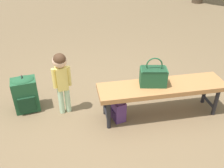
% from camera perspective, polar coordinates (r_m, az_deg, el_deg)
% --- Properties ---
extents(ground_plane, '(40.00, 40.00, 0.00)m').
position_cam_1_polar(ground_plane, '(3.20, 0.19, -8.21)').
color(ground_plane, brown).
rests_on(ground_plane, ground).
extents(park_bench, '(1.64, 0.62, 0.45)m').
position_cam_1_polar(park_bench, '(3.12, 11.51, -1.13)').
color(park_bench, '#9E6B3D').
rests_on(park_bench, ground).
extents(handbag, '(0.33, 0.20, 0.37)m').
position_cam_1_polar(handbag, '(3.01, 9.56, 1.88)').
color(handbag, '#1E4C2D').
rests_on(handbag, park_bench).
extents(child_standing, '(0.22, 0.17, 0.86)m').
position_cam_1_polar(child_standing, '(3.07, -11.68, 2.10)').
color(child_standing, '#B2D8B2').
rests_on(child_standing, ground).
extents(backpack_large, '(0.36, 0.33, 0.52)m').
position_cam_1_polar(backpack_large, '(3.42, -19.47, -1.96)').
color(backpack_large, '#1E4C2D').
rests_on(backpack_large, ground).
extents(backpack_small, '(0.21, 0.23, 0.32)m').
position_cam_1_polar(backpack_small, '(3.11, 1.45, -5.87)').
color(backpack_small, '#4C2D66').
rests_on(backpack_small, ground).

